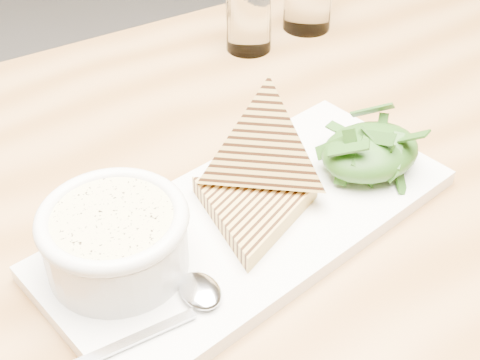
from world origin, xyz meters
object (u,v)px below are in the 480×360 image
table_top (298,166)px  platter (251,222)px  soup_bowl (116,245)px  glass_near (249,16)px

table_top → platter: size_ratio=2.77×
platter → soup_bowl: bearing=176.5°
soup_bowl → glass_near: size_ratio=1.29×
platter → soup_bowl: (-0.14, 0.01, 0.03)m
platter → soup_bowl: 0.14m
table_top → platter: (-0.12, -0.08, 0.03)m
soup_bowl → glass_near: (0.35, 0.31, 0.01)m
soup_bowl → glass_near: glass_near is taller
soup_bowl → glass_near: 0.47m
table_top → soup_bowl: 0.27m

